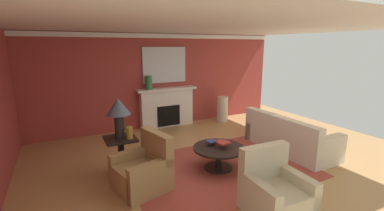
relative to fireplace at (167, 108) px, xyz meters
The scene contains 19 objects.
ground_plane 2.85m from the fireplace, 93.01° to the right, with size 9.38×9.38×0.00m, color tan.
wall_fireplace 0.85m from the fireplace, 124.81° to the left, with size 7.82×0.12×2.72m, color #9E3833.
ceiling_panel 3.33m from the fireplace, 93.37° to the right, with size 7.82×6.48×0.06m, color white.
crown_moulding 2.10m from the fireplace, 138.26° to the left, with size 7.82×0.08×0.12m, color white.
area_rug 3.14m from the fireplace, 93.04° to the right, with size 3.46×2.54×0.01m, color #993D33.
fireplace is the anchor object (origin of this frame).
mantel_mirror 1.28m from the fireplace, 90.00° to the left, with size 1.32×0.04×1.03m, color silver.
sofa 3.53m from the fireplace, 59.85° to the right, with size 0.92×2.11×0.85m.
armchair_near_window 3.57m from the fireplace, 118.33° to the right, with size 0.96×0.96×0.95m.
armchair_facing_fireplace 4.67m from the fireplace, 92.77° to the right, with size 0.84×0.84×0.95m.
coffee_table 3.10m from the fireplace, 93.04° to the right, with size 1.00×1.00×0.45m.
side_table 3.05m from the fireplace, 128.37° to the right, with size 0.56×0.56×0.70m.
table_lamp 3.12m from the fireplace, 128.37° to the right, with size 0.44×0.44×0.75m.
vase_mantel_left 0.98m from the fireplace, behind, with size 0.19×0.19×0.39m, color #33703D.
vase_tall_corner 1.81m from the fireplace, ahead, with size 0.34×0.34×0.80m, color beige.
vase_on_side_table 3.06m from the fireplace, 124.76° to the right, with size 0.12×0.12×0.22m, color #B7892D.
book_red_cover 2.93m from the fireplace, 91.30° to the right, with size 0.22×0.16×0.06m, color maroon.
book_art_folio 2.93m from the fireplace, 94.49° to the right, with size 0.19×0.15×0.03m, color navy.
book_small_novel 3.16m from the fireplace, 91.85° to the right, with size 0.24×0.19×0.03m, color maroon.
Camera 1 is at (-2.67, -4.33, 2.37)m, focal length 24.64 mm.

